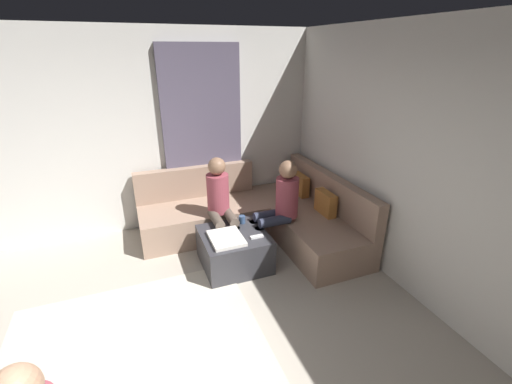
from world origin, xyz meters
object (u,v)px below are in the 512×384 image
(sectional_couch, at_px, (261,216))
(person_on_couch_back, at_px, (280,204))
(coffee_mug, at_px, (242,219))
(ottoman, at_px, (234,249))
(person_on_couch_side, at_px, (220,201))
(game_remote, at_px, (257,237))

(sectional_couch, height_order, person_on_couch_back, person_on_couch_back)
(coffee_mug, height_order, person_on_couch_back, person_on_couch_back)
(ottoman, bearing_deg, person_on_couch_side, -175.86)
(ottoman, bearing_deg, game_remote, 50.71)
(person_on_couch_side, bearing_deg, game_remote, 112.36)
(ottoman, height_order, person_on_couch_back, person_on_couch_back)
(sectional_couch, height_order, ottoman, sectional_couch)
(ottoman, bearing_deg, person_on_couch_back, 99.04)
(person_on_couch_side, bearing_deg, sectional_couch, -166.36)
(game_remote, bearing_deg, ottoman, -129.29)
(coffee_mug, bearing_deg, game_remote, 5.71)
(coffee_mug, relative_size, game_remote, 0.63)
(sectional_couch, xyz_separation_m, coffee_mug, (0.36, -0.40, 0.19))
(coffee_mug, distance_m, game_remote, 0.40)
(ottoman, height_order, game_remote, game_remote)
(coffee_mug, relative_size, person_on_couch_back, 0.08)
(person_on_couch_back, distance_m, person_on_couch_side, 0.74)
(coffee_mug, xyz_separation_m, person_on_couch_side, (-0.21, -0.21, 0.19))
(coffee_mug, bearing_deg, sectional_couch, 132.03)
(game_remote, relative_size, person_on_couch_side, 0.12)
(person_on_couch_back, bearing_deg, sectional_couch, 6.57)
(game_remote, bearing_deg, person_on_couch_side, -157.64)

